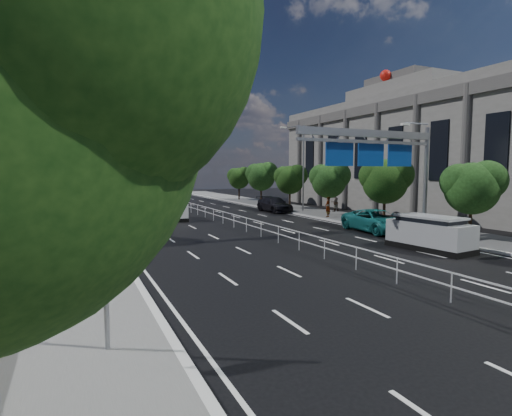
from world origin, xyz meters
TOP-DOWN VIEW (x-y plane):
  - ground at (0.00, 0.00)m, footprint 160.00×160.00m
  - sidewalk_near at (-11.50, 0.00)m, footprint 5.00×140.00m
  - kerb_near at (-9.00, 0.00)m, footprint 0.25×140.00m
  - median_fence at (0.00, 22.50)m, footprint 0.05×85.00m
  - hedge_near at (-13.30, 5.00)m, footprint 1.00×36.00m
  - toilet_sign at (-10.95, 0.00)m, footprint 1.62×0.18m
  - overhead_gantry at (6.74, 10.05)m, footprint 10.24×0.38m
  - streetlight_far at (10.50, 26.00)m, footprint 2.78×2.40m
  - civic_hall at (23.72, 22.00)m, footprint 14.40×36.00m
  - near_tree_back at (-11.94, 17.97)m, footprint 4.84×4.51m
  - far_tree_c at (11.24, 6.98)m, footprint 3.52×3.28m
  - far_tree_d at (11.25, 14.48)m, footprint 3.85×3.59m
  - far_tree_e at (11.25, 21.98)m, footprint 3.63×3.38m
  - far_tree_f at (11.24, 29.48)m, footprint 3.52×3.28m
  - far_tree_g at (11.25, 36.98)m, footprint 3.96×3.69m
  - far_tree_h at (11.24, 44.48)m, footprint 3.41×3.18m
  - white_minivan at (-2.89, 25.28)m, footprint 2.39×4.51m
  - red_bus at (-7.50, 43.74)m, footprint 2.73×11.40m
  - near_car_silver at (-4.63, 29.76)m, footprint 2.08×4.60m
  - near_car_dark at (-5.58, 62.98)m, footprint 1.89×4.29m
  - silver_minivan at (6.50, 5.88)m, footprint 2.35×4.68m
  - parked_car_teal at (8.30, 12.08)m, footprint 3.09×5.88m
  - parked_car_dark at (8.30, 27.68)m, footprint 2.18×5.33m
  - pedestrian_a at (9.85, 20.22)m, footprint 0.80×0.76m
  - pedestrian_b at (13.40, 24.07)m, footprint 0.95×0.75m

SIDE VIEW (x-z plane):
  - ground at x=0.00m, z-range 0.00..0.00m
  - sidewalk_near at x=-11.50m, z-range 0.00..0.14m
  - kerb_near at x=-9.00m, z-range -0.01..0.15m
  - hedge_near at x=-13.30m, z-range 0.14..0.58m
  - median_fence at x=0.00m, z-range 0.01..1.04m
  - near_car_dark at x=-5.58m, z-range 0.00..1.37m
  - near_car_silver at x=-4.63m, z-range 0.00..1.53m
  - parked_car_dark at x=8.30m, z-range 0.00..1.55m
  - parked_car_teal at x=8.30m, z-range 0.00..1.58m
  - white_minivan at x=-2.89m, z-range -0.02..1.86m
  - silver_minivan at x=6.50m, z-range -0.02..1.86m
  - pedestrian_a at x=9.85m, z-range 0.14..1.98m
  - pedestrian_b at x=13.40m, z-range 0.14..2.06m
  - red_bus at x=-7.50m, z-range 0.07..3.48m
  - toilet_sign at x=-10.95m, z-range 0.77..5.11m
  - far_tree_h at x=11.24m, z-range 0.97..5.88m
  - far_tree_c at x=11.24m, z-range 0.95..5.90m
  - far_tree_f at x=11.24m, z-range 0.98..6.00m
  - far_tree_e at x=11.25m, z-range 0.99..6.12m
  - far_tree_d at x=11.25m, z-range 1.02..6.36m
  - far_tree_g at x=11.25m, z-range 1.03..6.48m
  - near_tree_back at x=-11.94m, z-range 1.27..7.96m
  - streetlight_far at x=10.50m, z-range 0.71..9.71m
  - overhead_gantry at x=6.74m, z-range 1.88..9.33m
  - civic_hall at x=23.72m, z-range -0.91..13.44m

